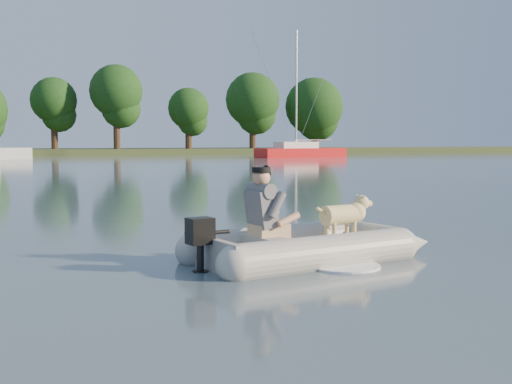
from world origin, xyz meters
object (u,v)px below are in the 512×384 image
object	(u,v)px
dinghy	(307,217)
dog	(341,218)
sailboat	(300,152)
man	(263,206)

from	to	relation	value
dinghy	dog	distance (m)	0.63
dinghy	sailboat	bearing A→B (deg)	54.13
dinghy	man	bearing A→B (deg)	175.76
dinghy	sailboat	world-z (taller)	sailboat
dinghy	man	world-z (taller)	man
dog	sailboat	size ratio (longest dim) A/B	0.08
sailboat	dinghy	bearing A→B (deg)	-122.24
dog	sailboat	world-z (taller)	sailboat
man	dog	world-z (taller)	man
man	dog	xyz separation A→B (m)	(1.25, 0.31, -0.25)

